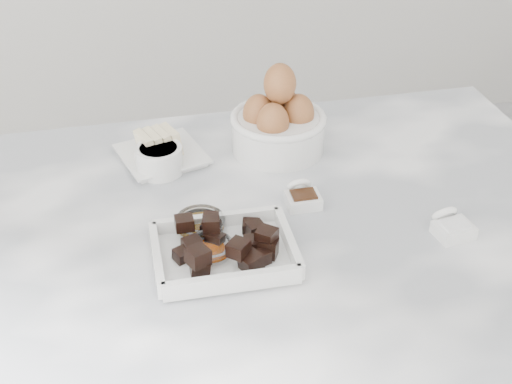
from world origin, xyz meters
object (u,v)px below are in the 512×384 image
Objects in this scene: vanilla_spoon at (302,196)px; salt_spoon at (451,226)px; butter_plate at (160,150)px; honey_bowl at (200,226)px; sugar_ramekin at (159,159)px; zest_bowl at (211,250)px; egg_bowl at (278,123)px; chocolate_dish at (224,249)px.

vanilla_spoon is 0.90× the size of salt_spoon.
honey_bowl is (0.04, -0.25, -0.00)m from butter_plate.
sugar_ramekin is 0.27m from zest_bowl.
egg_bowl is 2.58× the size of zest_bowl.
honey_bowl is 1.03× the size of salt_spoon.
egg_bowl is at bearing 122.43° from salt_spoon.
salt_spoon is (0.38, -0.02, -0.00)m from zest_bowl.
zest_bowl is 1.02× the size of vanilla_spoon.
zest_bowl is at bearing 154.27° from chocolate_dish.
honey_bowl is at bearing -78.28° from sugar_ramekin.
chocolate_dish is at bearing -25.73° from zest_bowl.
zest_bowl is (-0.18, -0.30, -0.04)m from egg_bowl.
zest_bowl is (0.04, -0.31, -0.00)m from butter_plate.
sugar_ramekin is at bearing 101.72° from honey_bowl.
vanilla_spoon is at bearing 38.22° from chocolate_dish.
butter_plate is at bearing 137.86° from vanilla_spoon.
vanilla_spoon reaches higher than zest_bowl.
butter_plate is 2.53× the size of zest_bowl.
butter_plate is at bearing 82.02° from sugar_ramekin.
zest_bowl is at bearing 177.12° from salt_spoon.
salt_spoon is at bearing -57.57° from egg_bowl.
honey_bowl is 1.13× the size of zest_bowl.
chocolate_dish is at bearing -79.22° from butter_plate.
egg_bowl is 0.19m from vanilla_spoon.
chocolate_dish reaches higher than zest_bowl.
salt_spoon is (0.43, -0.29, -0.01)m from sugar_ramekin.
honey_bowl is (0.04, -0.20, -0.01)m from sugar_ramekin.
egg_bowl is at bearing 59.10° from zest_bowl.
butter_plate is 0.31m from zest_bowl.
egg_bowl is 2.62× the size of vanilla_spoon.
salt_spoon is (0.21, -0.13, 0.00)m from vanilla_spoon.
salt_spoon is at bearing -37.83° from butter_plate.
sugar_ramekin is 1.22× the size of vanilla_spoon.
butter_plate reaches higher than honey_bowl.
chocolate_dish reaches higher than vanilla_spoon.
honey_bowl is (-0.19, -0.24, -0.04)m from egg_bowl.
sugar_ramekin is 0.46× the size of egg_bowl.
chocolate_dish is 3.10× the size of vanilla_spoon.
egg_bowl is at bearing 8.22° from sugar_ramekin.
butter_plate is 0.54m from salt_spoon.
butter_plate is 0.98× the size of egg_bowl.
sugar_ramekin is 1.19× the size of zest_bowl.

